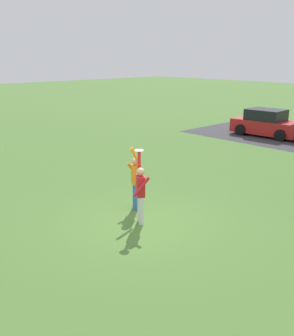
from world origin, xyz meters
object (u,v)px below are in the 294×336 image
Objects in this scene: person_defender at (135,179)px; parked_car_red at (267,124)px; person_catcher at (140,190)px; frisbee_disc at (139,150)px.

parked_car_red is (-3.41, 13.53, -0.25)m from person_defender.
person_defender is (-0.93, 0.63, -0.00)m from person_catcher.
frisbee_disc is at bearing -76.98° from parked_car_red.
person_catcher is 0.50× the size of parked_car_red.
person_catcher is 1.02× the size of person_defender.
frisbee_disc is (-0.19, 0.13, 1.11)m from person_catcher.
frisbee_disc is at bearing -0.00° from person_defender.
frisbee_disc is 0.06× the size of parked_car_red.
person_catcher is at bearing -34.03° from frisbee_disc.
frisbee_disc is (0.74, -0.50, 1.11)m from person_defender.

